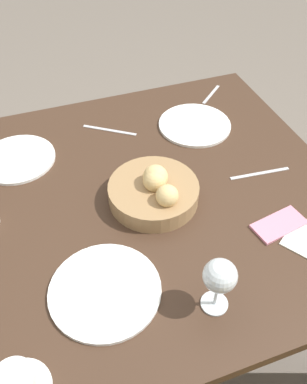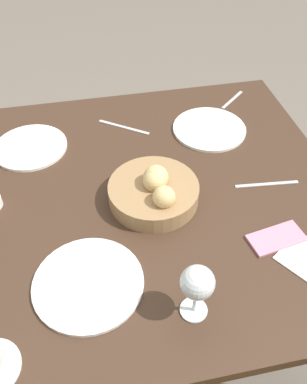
% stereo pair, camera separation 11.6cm
% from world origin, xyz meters
% --- Properties ---
extents(ground_plane, '(10.00, 10.00, 0.00)m').
position_xyz_m(ground_plane, '(0.00, 0.00, 0.00)').
color(ground_plane, '#6B6056').
extents(dining_table, '(1.21, 1.09, 0.71)m').
position_xyz_m(dining_table, '(0.00, 0.00, 0.62)').
color(dining_table, '#3D281C').
rests_on(dining_table, ground_plane).
extents(bread_basket, '(0.26, 0.26, 0.11)m').
position_xyz_m(bread_basket, '(-0.03, 0.03, 0.75)').
color(bread_basket, '#99754C').
rests_on(bread_basket, dining_table).
extents(plate_near_left, '(0.25, 0.25, 0.01)m').
position_xyz_m(plate_near_left, '(-0.29, -0.26, 0.72)').
color(plate_near_left, white).
rests_on(plate_near_left, dining_table).
extents(plate_near_right, '(0.24, 0.24, 0.01)m').
position_xyz_m(plate_near_right, '(0.32, -0.28, 0.72)').
color(plate_near_right, white).
rests_on(plate_near_right, dining_table).
extents(plate_far_center, '(0.27, 0.27, 0.01)m').
position_xyz_m(plate_far_center, '(0.18, 0.28, 0.72)').
color(plate_far_center, white).
rests_on(plate_far_center, dining_table).
extents(wine_glass, '(0.08, 0.08, 0.16)m').
position_xyz_m(wine_glass, '(-0.05, 0.39, 0.82)').
color(wine_glass, silver).
rests_on(wine_glass, dining_table).
extents(fork_silver, '(0.19, 0.03, 0.00)m').
position_xyz_m(fork_silver, '(-0.38, 0.04, 0.71)').
color(fork_silver, '#B7B7BC').
rests_on(fork_silver, dining_table).
extents(knife_silver, '(0.17, 0.12, 0.00)m').
position_xyz_m(knife_silver, '(0.00, -0.34, 0.71)').
color(knife_silver, '#B7B7BC').
rests_on(knife_silver, dining_table).
extents(spoon_coffee, '(0.12, 0.10, 0.00)m').
position_xyz_m(spoon_coffee, '(-0.43, -0.43, 0.71)').
color(spoon_coffee, '#B7B7BC').
rests_on(spoon_coffee, dining_table).
extents(napkin, '(0.17, 0.17, 0.00)m').
position_xyz_m(napkin, '(-0.37, 0.31, 0.71)').
color(napkin, silver).
rests_on(napkin, dining_table).
extents(cell_phone, '(0.16, 0.10, 0.01)m').
position_xyz_m(cell_phone, '(-0.32, 0.24, 0.71)').
color(cell_phone, pink).
rests_on(cell_phone, dining_table).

